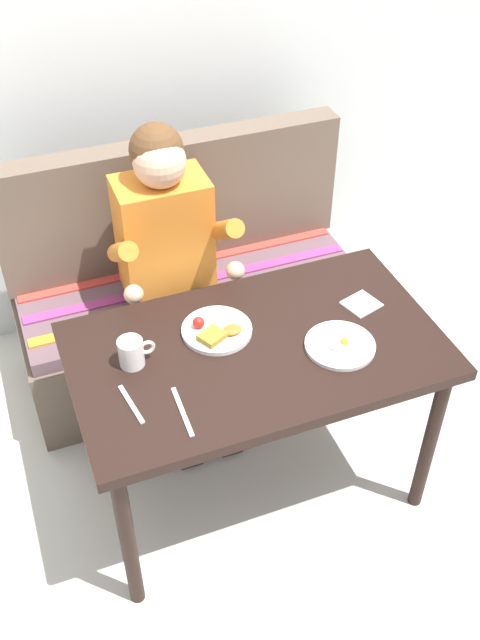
{
  "coord_description": "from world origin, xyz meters",
  "views": [
    {
      "loc": [
        -0.66,
        -1.58,
        2.34
      ],
      "look_at": [
        0.0,
        0.15,
        0.72
      ],
      "focal_mm": 40.97,
      "sensor_mm": 36.0,
      "label": 1
    }
  ],
  "objects": [
    {
      "name": "ground_plane",
      "position": [
        0.0,
        0.0,
        0.0
      ],
      "size": [
        8.0,
        8.0,
        0.0
      ],
      "primitive_type": "plane",
      "color": "beige"
    },
    {
      "name": "coffee_mug",
      "position": [
        -0.39,
        0.07,
        0.78
      ],
      "size": [
        0.12,
        0.08,
        0.1
      ],
      "color": "white",
      "rests_on": "table"
    },
    {
      "name": "napkin",
      "position": [
        0.41,
        0.07,
        0.73
      ],
      "size": [
        0.14,
        0.13,
        0.01
      ],
      "primitive_type": "cube",
      "rotation": [
        0.0,
        0.0,
        0.29
      ],
      "color": "silver",
      "rests_on": "table"
    },
    {
      "name": "couch",
      "position": [
        0.0,
        0.76,
        0.33
      ],
      "size": [
        1.44,
        0.56,
        1.0
      ],
      "color": "brown",
      "rests_on": "ground"
    },
    {
      "name": "plate_breakfast",
      "position": [
        -0.1,
        0.11,
        0.74
      ],
      "size": [
        0.23,
        0.23,
        0.05
      ],
      "color": "white",
      "rests_on": "table"
    },
    {
      "name": "person",
      "position": [
        -0.11,
        0.59,
        0.74
      ],
      "size": [
        0.45,
        0.61,
        1.21
      ],
      "color": "orange",
      "rests_on": "ground"
    },
    {
      "name": "knife",
      "position": [
        -0.31,
        -0.18,
        0.73
      ],
      "size": [
        0.02,
        0.2,
        0.0
      ],
      "primitive_type": "cube",
      "rotation": [
        0.0,
        0.0,
        -0.02
      ],
      "color": "silver",
      "rests_on": "table"
    },
    {
      "name": "back_wall",
      "position": [
        0.0,
        1.27,
        1.3
      ],
      "size": [
        4.4,
        0.1,
        2.6
      ],
      "primitive_type": "cube",
      "color": "silver",
      "rests_on": "ground"
    },
    {
      "name": "table",
      "position": [
        0.0,
        0.0,
        0.65
      ],
      "size": [
        1.2,
        0.7,
        0.73
      ],
      "color": "black",
      "rests_on": "ground"
    },
    {
      "name": "plate_eggs",
      "position": [
        0.25,
        -0.1,
        0.74
      ],
      "size": [
        0.23,
        0.23,
        0.04
      ],
      "color": "white",
      "rests_on": "table"
    },
    {
      "name": "fork",
      "position": [
        -0.44,
        -0.1,
        0.73
      ],
      "size": [
        0.04,
        0.17,
        0.0
      ],
      "primitive_type": "cube",
      "rotation": [
        0.0,
        0.0,
        0.15
      ],
      "color": "silver",
      "rests_on": "table"
    }
  ]
}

